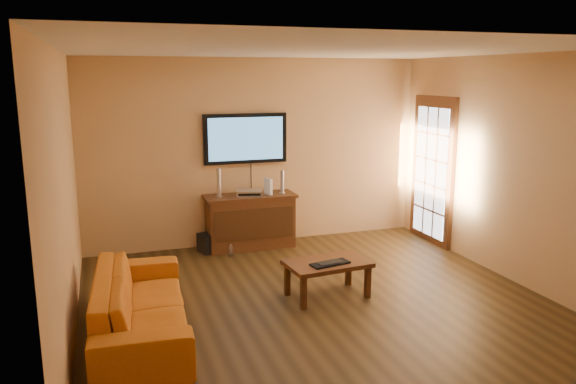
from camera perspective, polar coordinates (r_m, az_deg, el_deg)
name	(u,v)px	position (r m, az deg, el deg)	size (l,w,h in m)	color
ground_plane	(319,304)	(6.26, 3.16, -11.29)	(5.00, 5.00, 0.00)	#30210D
room_walls	(300,144)	(6.39, 1.26, 4.91)	(5.00, 5.00, 5.00)	tan
french_door	(432,172)	(8.54, 14.45, 1.96)	(0.07, 1.02, 2.22)	#42210F
media_console	(250,221)	(8.11, -3.85, -2.96)	(1.30, 0.50, 0.78)	#42210F
television	(246,139)	(8.09, -4.34, 5.43)	(1.21, 0.08, 0.72)	black
coffee_table	(327,267)	(6.35, 4.03, -7.57)	(0.96, 0.63, 0.41)	#42210F
sofa	(140,294)	(5.60, -14.78, -10.00)	(2.12, 0.62, 0.83)	#C36515
speaker_left	(219,184)	(7.89, -7.04, 0.80)	(0.11, 0.11, 0.40)	silver
speaker_right	(282,183)	(8.09, -0.60, 0.95)	(0.09, 0.09, 0.34)	silver
av_receiver	(249,193)	(7.97, -3.94, -0.08)	(0.36, 0.26, 0.08)	silver
game_console	(268,186)	(8.04, -2.02, 0.58)	(0.05, 0.17, 0.23)	white
subwoofer	(209,243)	(8.04, -8.00, -5.11)	(0.26, 0.26, 0.26)	black
bottle	(231,250)	(7.81, -5.84, -5.93)	(0.06, 0.06, 0.18)	white
keyboard	(330,263)	(6.24, 4.30, -7.24)	(0.47, 0.25, 0.03)	black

